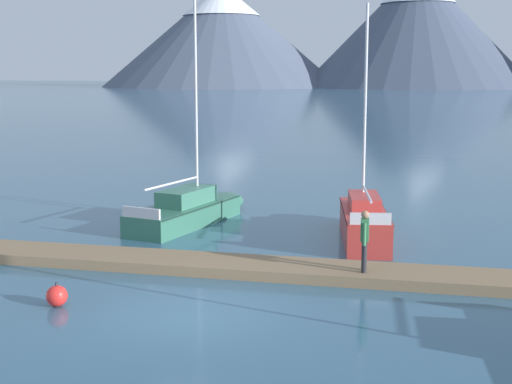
{
  "coord_description": "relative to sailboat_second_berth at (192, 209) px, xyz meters",
  "views": [
    {
      "loc": [
        5.63,
        -15.66,
        5.73
      ],
      "look_at": [
        0.0,
        6.0,
        2.0
      ],
      "focal_mm": 51.37,
      "sensor_mm": 36.0,
      "label": 1
    }
  ],
  "objects": [
    {
      "name": "dock",
      "position": [
        3.57,
        -6.06,
        -0.41
      ],
      "size": [
        24.72,
        2.49,
        0.3
      ],
      "color": "#846B4C",
      "rests_on": "ground"
    },
    {
      "name": "mooring_buoy_channel_marker",
      "position": [
        0.11,
        -10.22,
        -0.29
      ],
      "size": [
        0.53,
        0.53,
        0.61
      ],
      "color": "red",
      "rests_on": "ground"
    },
    {
      "name": "sailboat_mid_dock_port",
      "position": [
        6.56,
        -0.93,
        0.12
      ],
      "size": [
        2.39,
        6.21,
        7.93
      ],
      "color": "#B2332D",
      "rests_on": "ground"
    },
    {
      "name": "sailboat_second_berth",
      "position": [
        0.0,
        0.0,
        0.0
      ],
      "size": [
        2.91,
        7.06,
        8.74
      ],
      "color": "#336B56",
      "rests_on": "ground"
    },
    {
      "name": "person_on_dock",
      "position": [
        7.18,
        -6.22,
        0.71
      ],
      "size": [
        0.25,
        0.59,
        1.69
      ],
      "color": "#232328",
      "rests_on": "dock"
    },
    {
      "name": "mountain_west_summit",
      "position": [
        -68.27,
        224.69,
        17.49
      ],
      "size": [
        83.83,
        83.83,
        35.35
      ],
      "color": "#4C566B",
      "rests_on": "ground"
    },
    {
      "name": "mountain_central_massif",
      "position": [
        -1.51,
        231.31,
        19.82
      ],
      "size": [
        78.21,
        78.21,
        39.93
      ],
      "color": "#424C60",
      "rests_on": "ground"
    },
    {
      "name": "ground_plane",
      "position": [
        3.57,
        -10.06,
        -0.55
      ],
      "size": [
        700.0,
        700.0,
        0.0
      ],
      "primitive_type": "plane",
      "color": "#335B75"
    }
  ]
}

